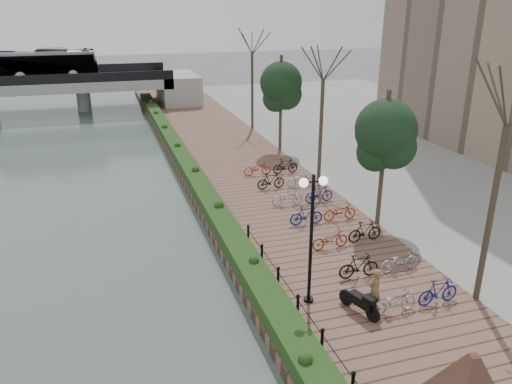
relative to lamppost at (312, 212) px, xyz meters
name	(u,v)px	position (x,y,z in m)	size (l,w,h in m)	color
promenade	(249,181)	(1.91, 13.84, -3.73)	(8.00, 75.00, 0.50)	brown
inland_pavement	(464,159)	(17.91, 13.84, -3.73)	(24.00, 75.00, 0.50)	gray
hedge	(188,166)	(-1.49, 16.34, -3.18)	(1.10, 56.00, 0.60)	#163B15
chain_fence	(309,322)	(-0.69, -1.66, -3.13)	(0.10, 14.10, 0.70)	black
lamppost	(312,212)	(0.00, 0.00, 0.00)	(1.02, 0.32, 4.81)	black
motorcycle	(359,301)	(1.36, -1.22, -2.99)	(0.48, 1.54, 0.97)	black
pedestrian	(374,290)	(1.91, -1.22, -2.66)	(0.59, 0.39, 1.63)	brown
bicycle_parking	(323,214)	(3.40, 6.20, -3.00)	(2.40, 17.32, 1.00)	#999A9E
street_trees	(347,142)	(5.91, 9.02, -0.29)	(3.20, 37.12, 6.80)	#35291F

